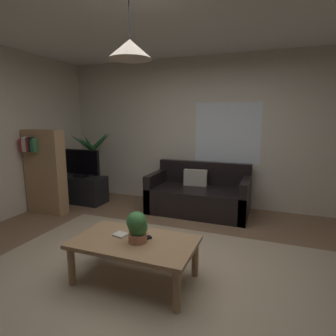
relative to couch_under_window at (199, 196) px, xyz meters
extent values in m
cube|color=brown|center=(0.08, -1.95, -0.28)|extent=(5.66, 4.88, 0.02)
cube|color=tan|center=(0.08, -2.15, -0.27)|extent=(3.68, 2.68, 0.01)
cube|color=beige|center=(0.08, 0.51, 1.05)|extent=(5.78, 0.06, 2.65)
cube|color=white|center=(0.37, 0.48, 1.04)|extent=(1.13, 0.01, 1.06)
cube|color=black|center=(0.00, -0.04, -0.06)|extent=(1.65, 0.85, 0.42)
cube|color=black|center=(0.00, 0.32, 0.35)|extent=(1.65, 0.12, 0.40)
cube|color=black|center=(-0.76, -0.04, 0.05)|extent=(0.12, 0.85, 0.64)
cube|color=black|center=(0.77, -0.04, 0.05)|extent=(0.12, 0.85, 0.64)
cube|color=#B7AD9E|center=(-0.10, 0.14, 0.29)|extent=(0.41, 0.16, 0.28)
cube|color=#A87F56|center=(-0.07, -2.19, 0.13)|extent=(1.18, 0.69, 0.04)
cylinder|color=#A87F56|center=(-0.60, -2.47, -0.08)|extent=(0.07, 0.07, 0.38)
cylinder|color=#A87F56|center=(0.46, -2.47, -0.08)|extent=(0.07, 0.07, 0.38)
cylinder|color=#A87F56|center=(-0.60, -1.90, -0.08)|extent=(0.07, 0.07, 0.38)
cylinder|color=#A87F56|center=(0.46, -1.90, -0.08)|extent=(0.07, 0.07, 0.38)
cube|color=beige|center=(-0.25, -2.14, 0.16)|extent=(0.15, 0.14, 0.02)
cube|color=black|center=(0.01, -2.15, 0.16)|extent=(0.13, 0.16, 0.02)
cylinder|color=#B77051|center=(-0.02, -2.20, 0.19)|extent=(0.18, 0.18, 0.08)
sphere|color=#3D7F3D|center=(-0.02, -2.19, 0.29)|extent=(0.19, 0.19, 0.19)
sphere|color=#3D7F3D|center=(-0.03, -2.21, 0.35)|extent=(0.19, 0.19, 0.19)
cube|color=black|center=(-2.20, -0.27, -0.02)|extent=(0.90, 0.44, 0.50)
cube|color=black|center=(-2.20, -0.29, 0.51)|extent=(0.83, 0.05, 0.47)
cube|color=black|center=(-2.20, -0.31, 0.51)|extent=(0.79, 0.00, 0.43)
cube|color=black|center=(-2.20, -0.29, 0.25)|extent=(0.24, 0.16, 0.04)
cylinder|color=#4C4C51|center=(-2.23, 0.15, -0.12)|extent=(0.32, 0.32, 0.30)
cylinder|color=brown|center=(-2.23, 0.15, 0.37)|extent=(0.05, 0.05, 0.68)
cone|color=#235B2D|center=(-2.01, 0.15, 0.86)|extent=(0.49, 0.11, 0.39)
cone|color=#235B2D|center=(-2.15, 0.34, 0.87)|extent=(0.23, 0.46, 0.43)
cone|color=#235B2D|center=(-2.41, 0.25, 0.82)|extent=(0.43, 0.33, 0.34)
cone|color=#235B2D|center=(-2.38, 0.02, 0.84)|extent=(0.38, 0.37, 0.39)
cone|color=#235B2D|center=(-2.18, -0.09, 0.83)|extent=(0.16, 0.53, 0.36)
cube|color=#A87F56|center=(-2.38, -0.95, 0.43)|extent=(0.70, 0.22, 1.40)
cube|color=#B22D2D|center=(-2.66, -1.07, 0.88)|extent=(0.05, 0.16, 0.21)
cube|color=beige|center=(-2.61, -1.07, 0.90)|extent=(0.05, 0.16, 0.24)
cube|color=beige|center=(-2.56, -1.07, 0.88)|extent=(0.03, 0.16, 0.21)
cube|color=#B22D2D|center=(-2.52, -1.07, 0.89)|extent=(0.04, 0.16, 0.23)
cube|color=black|center=(-2.47, -1.07, 0.89)|extent=(0.05, 0.16, 0.24)
cube|color=#387247|center=(-2.43, -1.07, 0.87)|extent=(0.03, 0.16, 0.19)
cube|color=#387247|center=(-2.40, -1.07, 0.89)|extent=(0.03, 0.16, 0.22)
cylinder|color=black|center=(-0.07, -2.19, 2.17)|extent=(0.01, 0.01, 0.40)
cone|color=beige|center=(-0.07, -2.19, 1.89)|extent=(0.38, 0.38, 0.16)
camera|label=1|loc=(1.12, -4.38, 1.31)|focal=29.26mm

